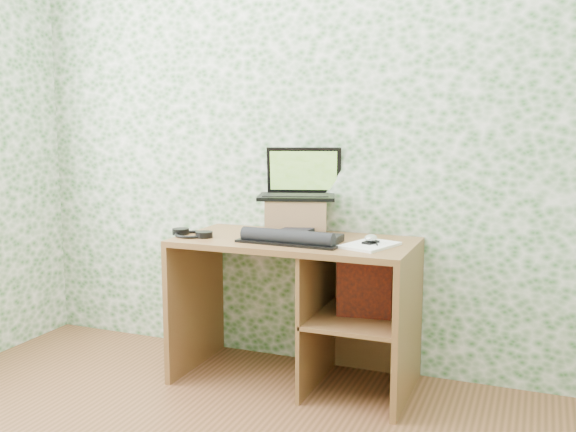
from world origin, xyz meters
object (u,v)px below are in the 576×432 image
at_px(keyboard, 292,237).
at_px(notepad, 370,245).
at_px(desk, 311,291).
at_px(laptop, 299,186).
at_px(riser, 297,216).

xyz_separation_m(keyboard, notepad, (0.39, 0.03, -0.02)).
xyz_separation_m(desk, notepad, (0.32, -0.08, 0.28)).
distance_m(laptop, keyboard, 0.35).
xyz_separation_m(riser, keyboard, (0.06, -0.22, -0.07)).
bearing_deg(desk, laptop, 128.33).
relative_size(laptop, notepad, 1.67).
bearing_deg(riser, notepad, -23.25).
height_order(desk, laptop, laptop).
relative_size(desk, riser, 3.83).
relative_size(riser, laptop, 0.68).
bearing_deg(laptop, riser, -107.97).
height_order(riser, notepad, riser).
bearing_deg(keyboard, desk, 62.63).
xyz_separation_m(riser, laptop, (-0.00, 0.04, 0.16)).
bearing_deg(riser, desk, -42.73).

